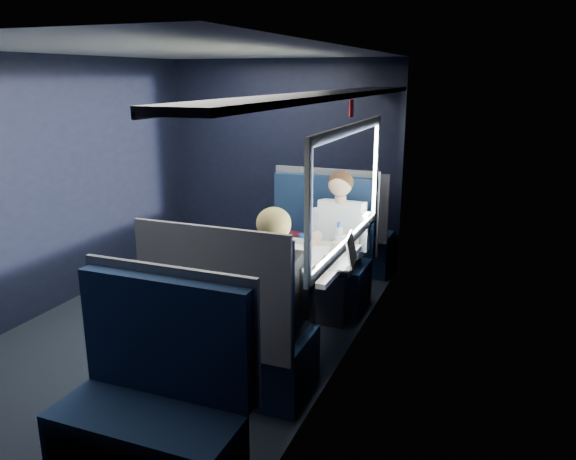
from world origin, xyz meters
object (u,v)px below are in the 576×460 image
at_px(seat_row_front, 344,236).
at_px(woman, 277,291).
at_px(laptop, 343,257).
at_px(man, 338,238).
at_px(seat_bay_far, 233,339).
at_px(seat_row_back, 153,414).
at_px(cup, 344,242).
at_px(seat_bay_near, 315,260).
at_px(bottle_small, 339,237).
at_px(table, 304,267).

height_order(seat_row_front, woman, woman).
bearing_deg(laptop, woman, -112.76).
relative_size(man, woman, 1.00).
relative_size(seat_bay_far, seat_row_back, 1.09).
bearing_deg(woman, laptop, 67.24).
height_order(seat_bay_far, woman, woman).
bearing_deg(seat_row_front, cup, -74.18).
bearing_deg(seat_row_back, laptop, 73.30).
distance_m(man, laptop, 0.82).
bearing_deg(seat_bay_far, seat_bay_near, 90.45).
distance_m(seat_bay_near, seat_bay_far, 1.75).
height_order(seat_row_front, bottle_small, seat_row_front).
distance_m(table, laptop, 0.37).
xyz_separation_m(table, man, (0.07, 0.70, 0.06)).
relative_size(table, seat_row_back, 0.86).
relative_size(seat_row_front, man, 0.88).
bearing_deg(seat_row_front, bottle_small, -75.96).
xyz_separation_m(seat_row_front, woman, (0.25, -2.50, 0.32)).
relative_size(table, man, 0.76).
xyz_separation_m(seat_bay_near, seat_row_front, (0.01, 0.93, -0.01)).
distance_m(table, seat_bay_far, 0.93).
bearing_deg(cup, table, -118.92).
relative_size(seat_bay_near, seat_row_front, 1.09).
bearing_deg(seat_bay_near, woman, -80.51).
bearing_deg(table, seat_row_front, 95.80).
relative_size(seat_bay_near, laptop, 3.56).
xyz_separation_m(seat_row_back, man, (0.25, 2.50, 0.31)).
bearing_deg(seat_row_back, cup, 79.68).
distance_m(man, cup, 0.35).
xyz_separation_m(seat_row_front, man, (0.25, -1.10, 0.31)).
distance_m(seat_bay_far, man, 1.62).
bearing_deg(woman, seat_bay_near, 99.49).
height_order(woman, cup, woman).
height_order(man, cup, man).
bearing_deg(man, seat_row_back, -95.72).
bearing_deg(woman, bottle_small, 83.98).
xyz_separation_m(woman, bottle_small, (0.11, 1.06, 0.11)).
height_order(seat_row_back, cup, seat_row_back).
bearing_deg(seat_bay_near, table, -77.30).
bearing_deg(seat_row_back, woman, 77.07).
bearing_deg(laptop, seat_row_back, -106.70).
distance_m(laptop, cup, 0.47).
xyz_separation_m(table, seat_row_back, (-0.18, -1.80, -0.25)).
height_order(table, woman, woman).
xyz_separation_m(seat_row_back, cup, (0.40, 2.19, 0.38)).
xyz_separation_m(bottle_small, cup, (0.04, 0.04, -0.05)).
bearing_deg(table, seat_row_back, -95.80).
distance_m(seat_bay_far, seat_row_front, 2.67).
bearing_deg(cup, laptop, -75.19).
distance_m(seat_bay_far, seat_row_back, 0.92).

